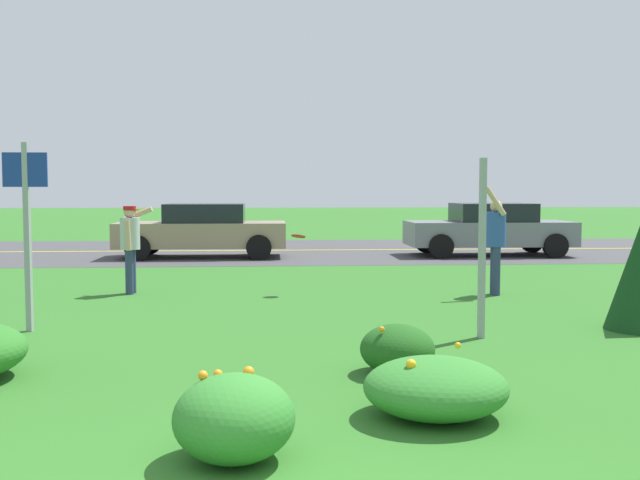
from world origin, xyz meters
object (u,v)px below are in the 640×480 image
person_catcher_blue_shirt (496,238)px  frisbee_red (298,236)px  person_thrower_red_cap_gray_shirt (130,240)px  car_tan_center_right (202,230)px  sign_post_near_path (27,217)px  sign_post_by_roadside (482,249)px  car_gray_center_left (490,229)px

person_catcher_blue_shirt → frisbee_red: (-3.42, 0.31, 0.02)m
person_thrower_red_cap_gray_shirt → person_catcher_blue_shirt: 6.40m
car_tan_center_right → person_catcher_blue_shirt: bearing=-52.6°
sign_post_near_path → car_tan_center_right: size_ratio=0.54×
sign_post_by_roadside → car_tan_center_right: bearing=111.6°
sign_post_by_roadside → person_thrower_red_cap_gray_shirt: (-5.06, 4.23, -0.17)m
sign_post_by_roadside → person_catcher_blue_shirt: 3.89m
person_thrower_red_cap_gray_shirt → car_tan_center_right: bearing=84.7°
sign_post_near_path → sign_post_by_roadside: 5.81m
sign_post_by_roadside → car_tan_center_right: (-4.42, 11.14, -0.37)m
sign_post_near_path → person_catcher_blue_shirt: (7.05, 2.85, -0.49)m
person_thrower_red_cap_gray_shirt → sign_post_by_roadside: bearing=-39.9°
sign_post_near_path → car_tan_center_right: bearing=82.7°
person_thrower_red_cap_gray_shirt → car_tan_center_right: (0.64, 6.91, -0.20)m
frisbee_red → person_catcher_blue_shirt: bearing=-5.2°
person_thrower_red_cap_gray_shirt → car_gray_center_left: bearing=39.0°
person_catcher_blue_shirt → frisbee_red: person_catcher_blue_shirt is taller
person_thrower_red_cap_gray_shirt → person_catcher_blue_shirt: size_ratio=0.81×
person_catcher_blue_shirt → car_gray_center_left: person_catcher_blue_shirt is taller
sign_post_near_path → car_tan_center_right: 10.44m
car_gray_center_left → frisbee_red: bearing=-127.9°
sign_post_by_roadside → frisbee_red: size_ratio=8.63×
person_catcher_blue_shirt → frisbee_red: size_ratio=7.37×
person_thrower_red_cap_gray_shirt → person_catcher_blue_shirt: bearing=-5.1°
sign_post_near_path → car_gray_center_left: 13.86m
person_thrower_red_cap_gray_shirt → car_gray_center_left: (8.54, 6.91, -0.20)m
sign_post_near_path → car_tan_center_right: sign_post_near_path is taller
sign_post_by_roadside → sign_post_near_path: bearing=171.9°
frisbee_red → car_tan_center_right: size_ratio=0.06×
sign_post_near_path → person_catcher_blue_shirt: bearing=22.0°
person_thrower_red_cap_gray_shirt → car_tan_center_right: person_thrower_red_cap_gray_shirt is taller
car_gray_center_left → car_tan_center_right: (-7.90, 0.00, 0.00)m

